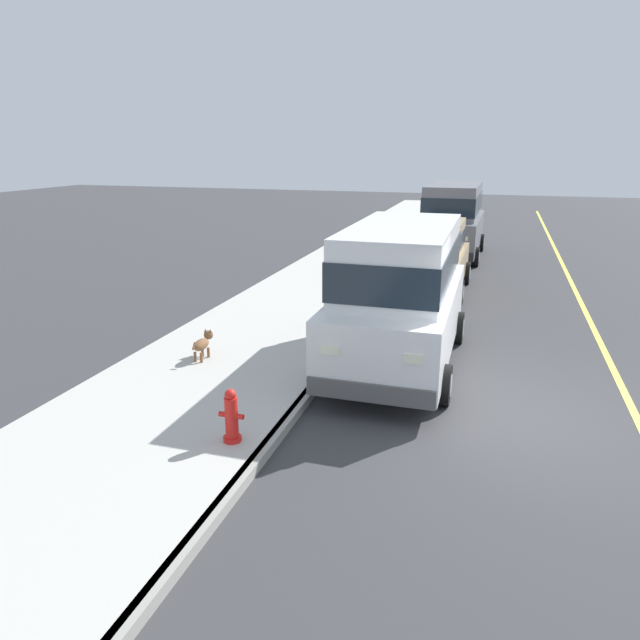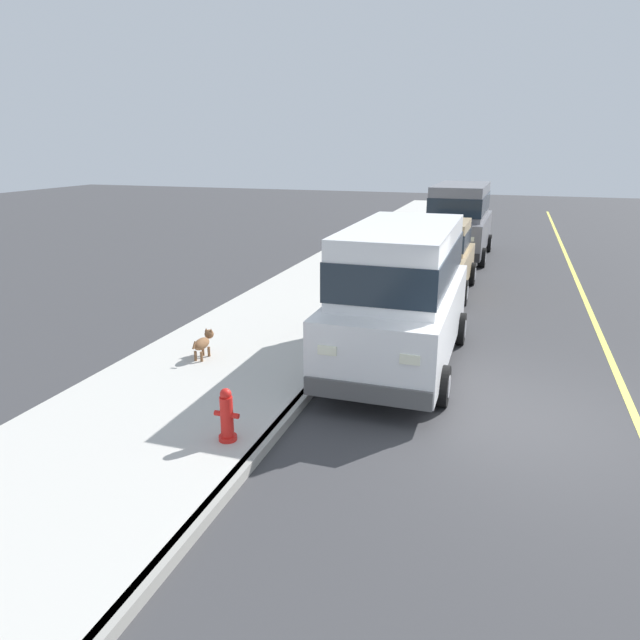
{
  "view_description": "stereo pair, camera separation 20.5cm",
  "coord_description": "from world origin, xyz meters",
  "px_view_note": "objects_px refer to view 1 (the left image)",
  "views": [
    {
      "loc": [
        -0.6,
        -8.07,
        3.84
      ],
      "look_at": [
        -3.45,
        1.24,
        0.85
      ],
      "focal_mm": 32.31,
      "sensor_mm": 36.0,
      "label": 1
    },
    {
      "loc": [
        -0.4,
        -8.01,
        3.84
      ],
      "look_at": [
        -3.45,
        1.24,
        0.85
      ],
      "focal_mm": 32.31,
      "sensor_mm": 36.0,
      "label": 2
    }
  ],
  "objects_px": {
    "dog_brown": "(203,343)",
    "fire_hydrant": "(231,417)",
    "car_white_van": "(400,289)",
    "car_grey_van": "(453,217)",
    "car_tan_hatchback": "(432,255)"
  },
  "relations": [
    {
      "from": "dog_brown",
      "to": "fire_hydrant",
      "type": "distance_m",
      "value": 3.16
    },
    {
      "from": "car_white_van",
      "to": "dog_brown",
      "type": "height_order",
      "value": "car_white_van"
    },
    {
      "from": "car_grey_van",
      "to": "fire_hydrant",
      "type": "xyz_separation_m",
      "value": [
        -1.55,
        -14.57,
        -0.92
      ]
    },
    {
      "from": "car_white_van",
      "to": "dog_brown",
      "type": "distance_m",
      "value": 3.64
    },
    {
      "from": "car_white_van",
      "to": "dog_brown",
      "type": "bearing_deg",
      "value": -161.5
    },
    {
      "from": "fire_hydrant",
      "to": "dog_brown",
      "type": "bearing_deg",
      "value": 124.66
    },
    {
      "from": "car_white_van",
      "to": "car_grey_van",
      "type": "height_order",
      "value": "same"
    },
    {
      "from": "car_white_van",
      "to": "fire_hydrant",
      "type": "height_order",
      "value": "car_white_van"
    },
    {
      "from": "car_tan_hatchback",
      "to": "fire_hydrant",
      "type": "distance_m",
      "value": 9.55
    },
    {
      "from": "car_grey_van",
      "to": "fire_hydrant",
      "type": "distance_m",
      "value": 14.68
    },
    {
      "from": "car_tan_hatchback",
      "to": "dog_brown",
      "type": "bearing_deg",
      "value": -115.42
    },
    {
      "from": "car_tan_hatchback",
      "to": "dog_brown",
      "type": "xyz_separation_m",
      "value": [
        -3.24,
        -6.82,
        -0.55
      ]
    },
    {
      "from": "car_white_van",
      "to": "dog_brown",
      "type": "xyz_separation_m",
      "value": [
        -3.32,
        -1.11,
        -0.97
      ]
    },
    {
      "from": "car_white_van",
      "to": "car_grey_van",
      "type": "relative_size",
      "value": 0.99
    },
    {
      "from": "dog_brown",
      "to": "car_grey_van",
      "type": "bearing_deg",
      "value": 74.37
    }
  ]
}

